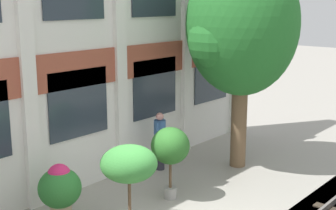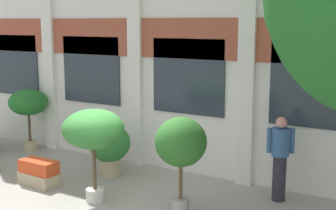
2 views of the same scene
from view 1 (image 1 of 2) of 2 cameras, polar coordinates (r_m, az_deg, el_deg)
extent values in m
cube|color=silver|center=(11.81, -11.95, 7.00)|extent=(14.08, 0.50, 7.29)
cube|color=#9E4C38|center=(11.66, -11.01, 4.26)|extent=(14.08, 0.06, 0.90)
cube|color=silver|center=(10.75, -16.91, 6.19)|extent=(0.36, 0.16, 7.29)
cube|color=silver|center=(12.48, -5.90, 7.50)|extent=(0.36, 0.16, 7.29)
cube|color=silver|center=(14.56, 2.25, 8.29)|extent=(0.36, 0.16, 7.29)
cube|color=silver|center=(16.85, 8.30, 8.77)|extent=(0.36, 0.16, 7.29)
cube|color=#28333D|center=(11.81, -10.81, 0.18)|extent=(1.80, 0.04, 1.70)
cube|color=#28333D|center=(13.69, -1.57, 2.12)|extent=(1.80, 0.04, 1.70)
cube|color=#28333D|center=(15.86, 5.30, 3.53)|extent=(1.80, 0.04, 1.70)
cylinder|color=brown|center=(13.59, 8.66, -1.31)|extent=(0.45, 0.45, 3.01)
ellipsoid|color=#236B28|center=(13.21, 9.04, 9.66)|extent=(3.13, 3.13, 3.95)
sphere|color=#236B28|center=(12.69, 6.31, 7.83)|extent=(1.72, 1.72, 1.72)
sphere|color=#236B28|center=(13.81, 11.42, 8.05)|extent=(1.72, 1.72, 1.72)
cylinder|color=gray|center=(11.66, 0.27, -10.65)|extent=(0.32, 0.32, 0.28)
cylinder|color=brown|center=(11.44, 0.28, -7.96)|extent=(0.07, 0.07, 0.89)
ellipsoid|color=#286023|center=(11.24, 0.28, -4.98)|extent=(0.94, 0.94, 0.90)
cylinder|color=brown|center=(10.04, -4.72, -10.77)|extent=(0.07, 0.07, 1.05)
ellipsoid|color=#388438|center=(9.79, -4.79, -7.12)|extent=(1.20, 1.20, 0.76)
ellipsoid|color=#2D7A33|center=(10.62, -13.05, -9.82)|extent=(0.94, 0.94, 0.88)
sphere|color=#DB2866|center=(10.51, -13.13, -8.37)|extent=(0.52, 0.52, 0.52)
cylinder|color=#282833|center=(13.44, -0.99, -5.99)|extent=(0.26, 0.26, 0.91)
cylinder|color=#33598C|center=(13.23, -1.00, -3.01)|extent=(0.34, 0.34, 0.54)
sphere|color=tan|center=(13.13, -1.01, -1.41)|extent=(0.22, 0.22, 0.22)
cylinder|color=#33598C|center=(13.02, -1.29, -3.14)|extent=(0.09, 0.09, 0.49)
cylinder|color=#33598C|center=(13.42, -0.72, -2.65)|extent=(0.09, 0.09, 0.49)
camera|label=2|loc=(12.19, 41.16, 3.45)|focal=50.00mm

